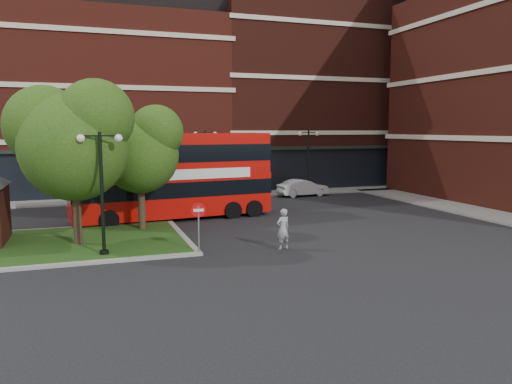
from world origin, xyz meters
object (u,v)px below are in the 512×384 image
object	(u,v)px
bus	(173,170)
car_silver	(153,193)
car_white	(303,188)
woman	(283,229)

from	to	relation	value
bus	car_silver	xyz separation A→B (m)	(-0.30, 6.56, -2.10)
bus	car_white	xyz separation A→B (m)	(11.00, 6.56, -2.16)
car_silver	car_white	size ratio (longest dim) A/B	1.06
woman	car_silver	size ratio (longest dim) A/B	0.42
bus	car_white	size ratio (longest dim) A/B	2.92
woman	car_white	distance (m)	17.13
bus	woman	size ratio (longest dim) A/B	6.53
woman	car_silver	bearing A→B (deg)	-91.32
woman	car_silver	xyz separation A→B (m)	(-3.52, 15.26, -0.17)
bus	car_silver	world-z (taller)	bus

